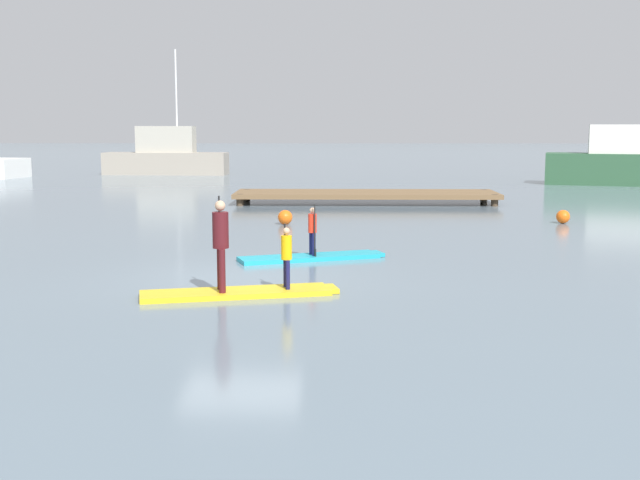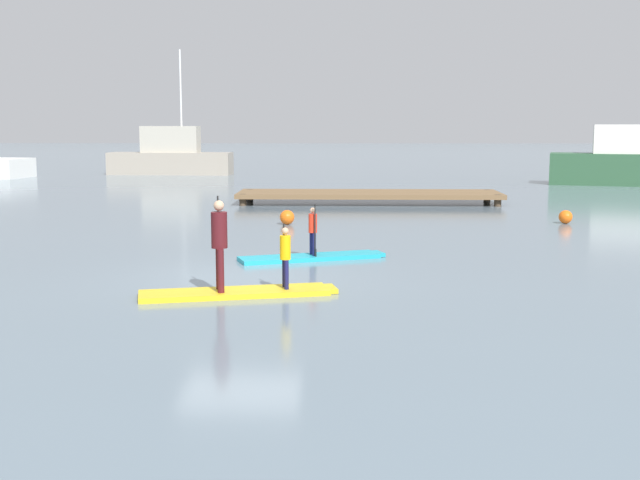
{
  "view_description": "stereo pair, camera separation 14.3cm",
  "coord_description": "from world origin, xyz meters",
  "px_view_note": "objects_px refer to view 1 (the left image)",
  "views": [
    {
      "loc": [
        1.99,
        -16.54,
        3.15
      ],
      "look_at": [
        1.63,
        1.34,
        0.6
      ],
      "focal_mm": 45.66,
      "sensor_mm": 36.0,
      "label": 1
    },
    {
      "loc": [
        2.14,
        -16.54,
        3.15
      ],
      "look_at": [
        1.63,
        1.34,
        0.6
      ],
      "focal_mm": 45.66,
      "sensor_mm": 36.0,
      "label": 2
    }
  ],
  "objects_px": {
    "paddler_child_solo": "(313,229)",
    "paddler_child_front": "(286,254)",
    "paddler_adult": "(221,239)",
    "fishing_boat_green_midground": "(166,157)",
    "paddleboard_far": "(240,293)",
    "mooring_buoy_mid": "(563,217)",
    "fishing_boat_white_large": "(637,162)",
    "mooring_buoy_near": "(285,217)",
    "paddleboard_near": "(312,257)"
  },
  "relations": [
    {
      "from": "paddleboard_far",
      "to": "fishing_boat_green_midground",
      "type": "distance_m",
      "value": 37.52
    },
    {
      "from": "mooring_buoy_near",
      "to": "fishing_boat_white_large",
      "type": "bearing_deg",
      "value": 44.73
    },
    {
      "from": "paddler_adult",
      "to": "fishing_boat_white_large",
      "type": "relative_size",
      "value": 0.18
    },
    {
      "from": "paddleboard_far",
      "to": "fishing_boat_green_midground",
      "type": "relative_size",
      "value": 0.48
    },
    {
      "from": "fishing_boat_white_large",
      "to": "paddleboard_near",
      "type": "bearing_deg",
      "value": -124.24
    },
    {
      "from": "paddler_child_front",
      "to": "paddler_child_solo",
      "type": "bearing_deg",
      "value": 84.48
    },
    {
      "from": "paddleboard_far",
      "to": "paddler_adult",
      "type": "distance_m",
      "value": 1.07
    },
    {
      "from": "paddler_adult",
      "to": "paddler_child_front",
      "type": "relative_size",
      "value": 1.45
    },
    {
      "from": "paddler_child_solo",
      "to": "fishing_boat_white_large",
      "type": "bearing_deg",
      "value": 55.79
    },
    {
      "from": "paddler_adult",
      "to": "paddleboard_far",
      "type": "bearing_deg",
      "value": 12.51
    },
    {
      "from": "fishing_boat_green_midground",
      "to": "paddleboard_far",
      "type": "bearing_deg",
      "value": -76.17
    },
    {
      "from": "paddleboard_near",
      "to": "paddler_child_front",
      "type": "relative_size",
      "value": 2.92
    },
    {
      "from": "paddler_child_solo",
      "to": "mooring_buoy_near",
      "type": "distance_m",
      "value": 6.79
    },
    {
      "from": "paddleboard_far",
      "to": "paddler_adult",
      "type": "bearing_deg",
      "value": -167.49
    },
    {
      "from": "paddler_child_solo",
      "to": "paddler_child_front",
      "type": "height_order",
      "value": "paddler_child_solo"
    },
    {
      "from": "paddleboard_near",
      "to": "paddler_child_solo",
      "type": "relative_size",
      "value": 2.87
    },
    {
      "from": "paddler_child_solo",
      "to": "paddler_child_front",
      "type": "xyz_separation_m",
      "value": [
        -0.37,
        -3.87,
        0.01
      ]
    },
    {
      "from": "paddler_child_front",
      "to": "paddler_adult",
      "type": "bearing_deg",
      "value": -166.22
    },
    {
      "from": "paddleboard_far",
      "to": "fishing_boat_white_large",
      "type": "bearing_deg",
      "value": 58.03
    },
    {
      "from": "fishing_boat_white_large",
      "to": "fishing_boat_green_midground",
      "type": "distance_m",
      "value": 27.69
    },
    {
      "from": "paddler_child_solo",
      "to": "paddler_child_front",
      "type": "distance_m",
      "value": 3.89
    },
    {
      "from": "paddler_child_solo",
      "to": "paddleboard_far",
      "type": "relative_size",
      "value": 0.33
    },
    {
      "from": "paddleboard_far",
      "to": "fishing_boat_white_large",
      "type": "xyz_separation_m",
      "value": [
        17.36,
        27.81,
        1.16
      ]
    },
    {
      "from": "mooring_buoy_mid",
      "to": "paddler_adult",
      "type": "bearing_deg",
      "value": -129.61
    },
    {
      "from": "paddler_child_front",
      "to": "fishing_boat_green_midground",
      "type": "height_order",
      "value": "fishing_boat_green_midground"
    },
    {
      "from": "paddler_child_solo",
      "to": "fishing_boat_green_midground",
      "type": "height_order",
      "value": "fishing_boat_green_midground"
    },
    {
      "from": "paddler_adult",
      "to": "fishing_boat_green_midground",
      "type": "relative_size",
      "value": 0.22
    },
    {
      "from": "paddler_adult",
      "to": "mooring_buoy_mid",
      "type": "distance_m",
      "value": 14.75
    },
    {
      "from": "fishing_boat_green_midground",
      "to": "mooring_buoy_near",
      "type": "xyz_separation_m",
      "value": [
        9.13,
        -25.64,
        -0.89
      ]
    },
    {
      "from": "mooring_buoy_mid",
      "to": "fishing_boat_green_midground",
      "type": "bearing_deg",
      "value": 125.63
    },
    {
      "from": "mooring_buoy_near",
      "to": "mooring_buoy_mid",
      "type": "xyz_separation_m",
      "value": [
        8.89,
        0.49,
        -0.02
      ]
    },
    {
      "from": "fishing_boat_white_large",
      "to": "fishing_boat_green_midground",
      "type": "height_order",
      "value": "fishing_boat_white_large"
    },
    {
      "from": "fishing_boat_white_large",
      "to": "paddler_child_solo",
      "type": "bearing_deg",
      "value": -124.21
    },
    {
      "from": "paddler_adult",
      "to": "fishing_boat_white_large",
      "type": "height_order",
      "value": "fishing_boat_white_large"
    },
    {
      "from": "paddler_child_solo",
      "to": "mooring_buoy_near",
      "type": "bearing_deg",
      "value": 99.08
    },
    {
      "from": "paddleboard_far",
      "to": "mooring_buoy_mid",
      "type": "relative_size",
      "value": 8.59
    },
    {
      "from": "mooring_buoy_near",
      "to": "mooring_buoy_mid",
      "type": "bearing_deg",
      "value": 3.17
    },
    {
      "from": "paddleboard_near",
      "to": "fishing_boat_green_midground",
      "type": "distance_m",
      "value": 33.9
    },
    {
      "from": "mooring_buoy_near",
      "to": "paddler_child_solo",
      "type": "bearing_deg",
      "value": -80.92
    },
    {
      "from": "paddler_child_solo",
      "to": "fishing_boat_green_midground",
      "type": "xyz_separation_m",
      "value": [
        -10.2,
        32.32,
        0.39
      ]
    },
    {
      "from": "paddler_child_solo",
      "to": "mooring_buoy_near",
      "type": "height_order",
      "value": "paddler_child_solo"
    },
    {
      "from": "paddler_child_front",
      "to": "mooring_buoy_mid",
      "type": "bearing_deg",
      "value": 53.43
    },
    {
      "from": "paddleboard_near",
      "to": "paddleboard_far",
      "type": "bearing_deg",
      "value": -106.59
    },
    {
      "from": "paddler_adult",
      "to": "mooring_buoy_near",
      "type": "distance_m",
      "value": 10.89
    },
    {
      "from": "paddleboard_near",
      "to": "fishing_boat_white_large",
      "type": "distance_m",
      "value": 28.7
    },
    {
      "from": "paddler_child_front",
      "to": "mooring_buoy_near",
      "type": "distance_m",
      "value": 10.59
    },
    {
      "from": "paddler_adult",
      "to": "fishing_boat_white_large",
      "type": "bearing_deg",
      "value": 57.61
    },
    {
      "from": "paddleboard_far",
      "to": "mooring_buoy_mid",
      "type": "distance_m",
      "value": 14.46
    },
    {
      "from": "paddleboard_near",
      "to": "paddleboard_far",
      "type": "relative_size",
      "value": 0.94
    },
    {
      "from": "paddleboard_far",
      "to": "fishing_boat_green_midground",
      "type": "height_order",
      "value": "fishing_boat_green_midground"
    }
  ]
}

